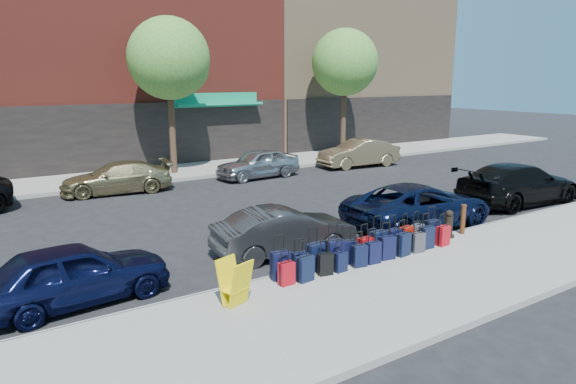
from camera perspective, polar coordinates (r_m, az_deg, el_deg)
ground at (r=16.95m, az=-2.45°, el=-3.29°), size 120.00×120.00×0.00m
sidewalk_near at (r=12.11m, az=13.80°, el=-9.87°), size 60.00×4.00×0.15m
sidewalk_far at (r=25.82m, az=-13.94°, el=2.01°), size 60.00×4.00×0.15m
curb_near at (r=13.45m, az=7.48°, el=-7.30°), size 60.00×0.08×0.15m
curb_far at (r=23.95m, az=-12.31°, el=1.30°), size 60.00×0.08×0.15m
building_right at (r=40.44m, az=4.15°, el=18.67°), size 15.00×12.12×18.00m
tree_center at (r=25.18m, az=-12.78°, el=14.03°), size 3.80×3.80×7.27m
tree_right at (r=30.55m, az=6.53°, el=13.92°), size 3.80×3.80×7.27m
suitcase_front_0 at (r=11.71m, az=-0.86°, el=-8.16°), size 0.46×0.30×1.04m
suitcase_front_1 at (r=12.01m, az=1.31°, el=-7.91°), size 0.38×0.26×0.86m
suitcase_front_2 at (r=12.23m, az=3.02°, el=-7.22°), size 0.47×0.29×1.06m
suitcase_front_3 at (r=12.50m, az=5.17°, el=-6.80°), size 0.46×0.27×1.08m
suitcase_front_4 at (r=12.74m, az=6.68°, el=-6.66°), size 0.42×0.29×0.94m
suitcase_front_5 at (r=13.08m, az=8.58°, el=-6.24°), size 0.38×0.21×0.92m
suitcase_front_6 at (r=13.39m, az=10.02°, el=-5.65°), size 0.44×0.25×1.05m
suitcase_front_7 at (r=13.78m, az=11.64°, el=-5.29°), size 0.43×0.27×0.99m
suitcase_front_8 at (r=14.15m, az=13.00°, el=-4.93°), size 0.43×0.28×0.95m
suitcase_front_9 at (r=14.43m, az=14.13°, el=-4.65°), size 0.43×0.28×0.95m
suitcase_front_10 at (r=14.78m, az=15.69°, el=-4.24°), size 0.44×0.27×1.02m
suitcase_back_0 at (r=11.43m, az=-0.17°, el=-9.05°), size 0.36×0.22×0.83m
suitcase_back_1 at (r=11.62m, az=1.89°, el=-8.50°), size 0.42×0.28×0.94m
suitcase_back_2 at (r=12.01m, az=4.14°, el=-7.99°), size 0.38×0.26×0.83m
suitcase_back_3 at (r=12.24m, az=5.84°, el=-7.72°), size 0.33×0.21×0.77m
suitcase_back_4 at (r=12.60m, az=7.93°, el=-7.03°), size 0.39×0.26×0.87m
suitcase_back_5 at (r=12.87m, az=9.43°, el=-6.65°), size 0.38×0.24×0.88m
suitcase_back_6 at (r=13.21m, az=10.94°, el=-6.10°), size 0.43×0.29×0.94m
suitcase_back_7 at (r=13.56m, az=12.67°, el=-5.70°), size 0.42×0.28×0.95m
suitcase_back_8 at (r=13.90m, az=14.22°, el=-5.45°), size 0.37×0.25×0.84m
suitcase_back_9 at (r=14.26m, az=15.16°, el=-4.90°), size 0.40×0.23×0.96m
suitcase_back_10 at (r=14.63m, az=16.85°, el=-4.66°), size 0.38×0.24×0.88m
fire_hydrant at (r=15.42m, az=17.41°, el=-3.48°), size 0.40×0.36×0.79m
bollard at (r=15.85m, az=18.87°, el=-2.84°), size 0.16×0.16×0.87m
display_rack at (r=10.46m, az=-5.93°, el=-9.99°), size 0.68×0.72×0.94m
car_near_0 at (r=11.63m, az=-22.66°, el=-8.36°), size 4.00×1.91×1.32m
car_near_1 at (r=13.66m, az=-0.33°, el=-4.40°), size 3.99×1.77×1.27m
car_near_2 at (r=16.66m, az=14.35°, el=-1.47°), size 5.10×2.49×1.40m
car_near_3 at (r=21.00m, az=24.23°, el=0.85°), size 5.40×2.45×1.53m
car_far_1 at (r=22.15m, az=-18.50°, el=1.52°), size 4.59×2.34×1.28m
car_far_2 at (r=24.29m, az=-3.34°, el=3.20°), size 4.15×1.88×1.38m
car_far_3 at (r=27.62m, az=7.86°, el=4.31°), size 4.56×1.96×1.46m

